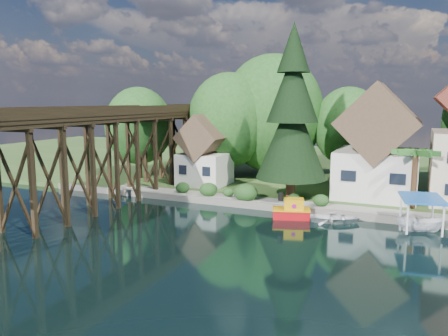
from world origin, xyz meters
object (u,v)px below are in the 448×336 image
(palm_tree, at_px, (416,154))
(boat_white_a, at_px, (335,217))
(trestle_bridge, at_px, (115,147))
(conifer, at_px, (292,116))
(house_left, at_px, (378,149))
(shed, at_px, (205,155))
(tugboat, at_px, (292,211))
(boat_canopy, at_px, (420,217))

(palm_tree, relative_size, boat_white_a, 1.35)
(trestle_bridge, relative_size, boat_white_a, 10.92)
(conifer, bearing_deg, house_left, 33.35)
(house_left, bearing_deg, trestle_bridge, -154.79)
(shed, distance_m, conifer, 12.09)
(trestle_bridge, bearing_deg, conifer, 21.00)
(shed, bearing_deg, palm_tree, -7.10)
(shed, distance_m, tugboat, 15.07)
(house_left, distance_m, boat_canopy, 11.14)
(trestle_bridge, distance_m, tugboat, 17.84)
(conifer, height_order, boat_canopy, conifer)
(shed, relative_size, boat_white_a, 1.94)
(shed, bearing_deg, tugboat, -34.19)
(palm_tree, height_order, boat_white_a, palm_tree)
(trestle_bridge, relative_size, house_left, 4.01)
(shed, relative_size, palm_tree, 1.43)
(trestle_bridge, height_order, conifer, conifer)
(shed, height_order, conifer, conifer)
(boat_canopy, bearing_deg, shed, 159.81)
(trestle_bridge, bearing_deg, tugboat, 3.49)
(conifer, relative_size, tugboat, 4.73)
(trestle_bridge, relative_size, boat_canopy, 9.67)
(house_left, height_order, palm_tree, house_left)
(trestle_bridge, xyz_separation_m, conifer, (15.70, 6.03, 3.03))
(conifer, relative_size, boat_white_a, 4.05)
(boat_white_a, bearing_deg, palm_tree, -61.91)
(tugboat, xyz_separation_m, boat_canopy, (9.83, 0.18, 0.48))
(tugboat, bearing_deg, boat_canopy, 1.05)
(tugboat, distance_m, boat_canopy, 9.85)
(trestle_bridge, relative_size, shed, 5.63)
(conifer, height_order, boat_white_a, conifer)
(boat_white_a, relative_size, boat_canopy, 0.89)
(tugboat, bearing_deg, house_left, 59.28)
(conifer, bearing_deg, tugboat, -73.41)
(house_left, xyz_separation_m, boat_white_a, (-2.29, -9.40, -4.72))
(palm_tree, distance_m, boat_white_a, 9.14)
(boat_white_a, height_order, boat_canopy, boat_canopy)
(conifer, distance_m, boat_white_a, 10.47)
(tugboat, bearing_deg, boat_white_a, 6.16)
(conifer, xyz_separation_m, boat_canopy, (11.32, -4.80, -7.23))
(palm_tree, xyz_separation_m, boat_white_a, (-5.72, -5.23, -4.85))
(house_left, height_order, shed, house_left)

